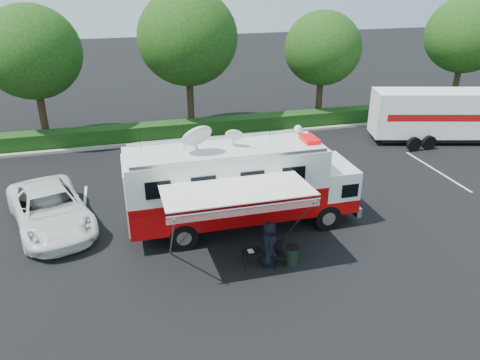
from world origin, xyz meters
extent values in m
plane|color=black|center=(0.00, 0.00, 0.00)|extent=(120.00, 120.00, 0.00)
cube|color=#9E998E|center=(4.00, 11.00, 0.07)|extent=(60.00, 0.35, 0.15)
cube|color=black|center=(4.00, 11.90, 0.50)|extent=(60.00, 1.20, 1.00)
cylinder|color=black|center=(-9.00, 13.00, 2.20)|extent=(0.44, 0.44, 4.40)
ellipsoid|color=#14380F|center=(-9.00, 13.00, 5.46)|extent=(5.63, 5.63, 5.35)
cylinder|color=black|center=(0.00, 13.00, 2.40)|extent=(0.44, 0.44, 4.80)
ellipsoid|color=#14380F|center=(0.00, 13.00, 5.95)|extent=(6.14, 6.14, 5.84)
cylinder|color=black|center=(9.00, 13.00, 2.00)|extent=(0.44, 0.44, 4.00)
ellipsoid|color=#14380F|center=(9.00, 13.00, 4.96)|extent=(5.12, 5.12, 4.86)
cylinder|color=black|center=(20.00, 13.00, 2.20)|extent=(0.44, 0.44, 4.40)
ellipsoid|color=#14380F|center=(20.00, 13.00, 5.46)|extent=(5.63, 5.63, 5.35)
cube|color=silver|center=(-6.50, 3.00, 0.00)|extent=(0.12, 5.50, 0.01)
cube|color=silver|center=(-0.50, 3.00, 0.00)|extent=(0.12, 5.50, 0.01)
cube|color=silver|center=(5.50, 3.00, 0.00)|extent=(0.12, 5.50, 0.01)
cube|color=silver|center=(11.50, 3.00, 0.00)|extent=(0.12, 5.50, 0.01)
cube|color=black|center=(0.00, 0.00, 0.56)|extent=(8.78, 1.43, 0.31)
cylinder|color=black|center=(3.27, -1.12, 0.56)|extent=(1.12, 0.33, 1.12)
cylinder|color=black|center=(3.27, 1.12, 0.56)|extent=(1.12, 0.33, 1.12)
cylinder|color=black|center=(-2.65, -1.12, 0.56)|extent=(1.12, 0.33, 1.12)
cylinder|color=black|center=(-2.65, 1.12, 0.56)|extent=(1.12, 0.33, 1.12)
cube|color=silver|center=(4.64, 0.00, 0.61)|extent=(0.20, 2.55, 0.41)
cube|color=silver|center=(3.88, 0.00, 1.58)|extent=(1.43, 2.55, 1.74)
cube|color=#A90608|center=(3.88, 0.00, 0.97)|extent=(1.45, 2.57, 0.56)
cube|color=black|center=(4.54, 0.00, 1.89)|extent=(0.12, 2.25, 0.71)
cube|color=#A90608|center=(-0.71, 0.00, 1.33)|extent=(7.76, 2.55, 1.22)
cube|color=#A90608|center=(-0.71, 0.00, 1.94)|extent=(7.78, 2.57, 0.10)
cube|color=silver|center=(-0.71, 0.00, 2.70)|extent=(7.76, 2.55, 1.43)
cube|color=silver|center=(-0.71, 0.00, 3.46)|extent=(7.76, 2.55, 0.08)
cube|color=#CC0505|center=(2.76, 0.00, 3.60)|extent=(0.56, 0.97, 0.16)
sphere|color=silver|center=(2.65, 1.02, 3.71)|extent=(0.35, 0.35, 0.35)
ellipsoid|color=silver|center=(-1.84, -0.15, 4.18)|extent=(1.22, 1.22, 0.37)
ellipsoid|color=silver|center=(-0.31, 0.20, 3.98)|extent=(0.71, 0.71, 0.20)
cylinder|color=black|center=(-3.88, 0.41, 3.98)|extent=(0.02, 0.02, 1.02)
cylinder|color=black|center=(-2.25, 0.41, 3.98)|extent=(0.02, 0.02, 1.02)
cylinder|color=black|center=(1.22, 0.41, 3.98)|extent=(0.02, 0.02, 1.02)
cube|color=white|center=(-0.92, -2.50, 2.96)|extent=(5.10, 2.45, 0.21)
cube|color=red|center=(-0.92, -3.71, 2.78)|extent=(5.10, 0.04, 0.29)
cylinder|color=#B2B2B7|center=(-0.92, -3.73, 2.90)|extent=(5.10, 0.07, 0.07)
cylinder|color=#B2B2B7|center=(-3.22, -2.58, 1.46)|extent=(0.05, 2.64, 2.94)
cylinder|color=#B2B2B7|center=(1.38, -2.58, 1.46)|extent=(0.05, 2.64, 2.94)
imported|color=white|center=(-7.69, 1.97, 0.00)|extent=(4.31, 6.46, 1.65)
imported|color=black|center=(0.18, -2.88, 0.00)|extent=(0.59, 0.87, 1.74)
cube|color=black|center=(-0.44, -2.90, 0.62)|extent=(0.78, 0.57, 0.04)
cylinder|color=black|center=(-0.76, -3.09, 0.31)|extent=(0.02, 0.02, 0.62)
cylinder|color=black|center=(-0.76, -2.70, 0.31)|extent=(0.02, 0.02, 0.62)
cylinder|color=black|center=(-0.13, -3.09, 0.31)|extent=(0.02, 0.02, 0.62)
cylinder|color=black|center=(-0.13, -2.70, 0.31)|extent=(0.02, 0.02, 0.62)
cube|color=silver|center=(-0.49, -2.85, 0.64)|extent=(0.20, 0.27, 0.01)
cube|color=black|center=(0.46, -3.10, 0.47)|extent=(0.60, 0.60, 0.04)
cube|color=black|center=(0.46, -2.87, 0.73)|extent=(0.46, 0.19, 0.52)
cylinder|color=black|center=(0.27, -3.29, 0.23)|extent=(0.02, 0.02, 0.47)
cylinder|color=black|center=(0.27, -2.91, 0.23)|extent=(0.02, 0.02, 0.47)
cylinder|color=black|center=(0.65, -3.29, 0.23)|extent=(0.02, 0.02, 0.47)
cylinder|color=black|center=(0.65, -2.91, 0.23)|extent=(0.02, 0.02, 0.47)
cylinder|color=black|center=(1.01, -3.11, 0.35)|extent=(0.45, 0.45, 0.70)
cylinder|color=black|center=(1.01, -3.11, 0.72)|extent=(0.49, 0.49, 0.04)
cube|color=white|center=(15.38, 6.83, 1.79)|extent=(10.41, 4.68, 2.72)
cube|color=#B20C0C|center=(15.38, 5.75, 1.79)|extent=(9.38, 2.54, 0.43)
cube|color=black|center=(15.38, 6.83, 0.30)|extent=(9.52, 4.22, 0.26)
cylinder|color=black|center=(11.98, 5.89, 0.43)|extent=(0.85, 0.26, 0.85)
cylinder|color=black|center=(11.98, 7.77, 0.43)|extent=(0.85, 0.26, 0.85)
cylinder|color=black|center=(13.00, 5.89, 0.43)|extent=(0.85, 0.26, 0.85)
cylinder|color=black|center=(13.00, 7.77, 0.43)|extent=(0.85, 0.26, 0.85)
camera|label=1|loc=(-4.48, -16.41, 9.90)|focal=35.00mm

